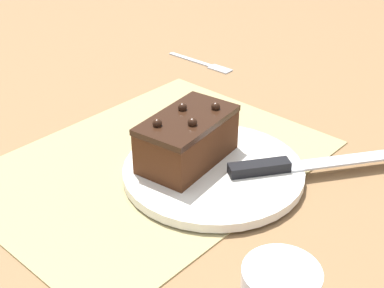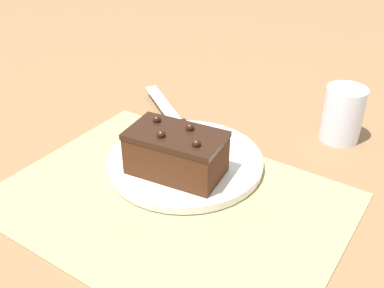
{
  "view_description": "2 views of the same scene",
  "coord_description": "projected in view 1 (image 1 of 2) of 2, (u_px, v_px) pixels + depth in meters",
  "views": [
    {
      "loc": [
        -0.42,
        -0.45,
        0.4
      ],
      "look_at": [
        0.02,
        -0.05,
        0.05
      ],
      "focal_mm": 50.0,
      "sensor_mm": 36.0,
      "label": 1
    },
    {
      "loc": [
        -0.29,
        0.39,
        0.39
      ],
      "look_at": [
        0.04,
        -0.11,
        0.03
      ],
      "focal_mm": 42.0,
      "sensor_mm": 36.0,
      "label": 2
    }
  ],
  "objects": [
    {
      "name": "ground_plane",
      "position": [
        153.0,
        164.0,
        0.73
      ],
      "size": [
        3.0,
        3.0,
        0.0
      ],
      "primitive_type": "plane",
      "color": "olive"
    },
    {
      "name": "placemat_woven",
      "position": [
        153.0,
        163.0,
        0.73
      ],
      "size": [
        0.46,
        0.34,
        0.0
      ],
      "primitive_type": "cube",
      "color": "tan",
      "rests_on": "ground_plane"
    },
    {
      "name": "cake_plate",
      "position": [
        213.0,
        171.0,
        0.7
      ],
      "size": [
        0.24,
        0.24,
        0.01
      ],
      "color": "white",
      "rests_on": "placemat_woven"
    },
    {
      "name": "chocolate_cake",
      "position": [
        187.0,
        139.0,
        0.7
      ],
      "size": [
        0.14,
        0.09,
        0.07
      ],
      "rotation": [
        0.0,
        0.0,
        0.13
      ],
      "color": "#472614",
      "rests_on": "cake_plate"
    },
    {
      "name": "serving_knife",
      "position": [
        290.0,
        165.0,
        0.69
      ],
      "size": [
        0.22,
        0.16,
        0.01
      ],
      "rotation": [
        0.0,
        0.0,
        4.1
      ],
      "color": "black",
      "rests_on": "cake_plate"
    },
    {
      "name": "dessert_fork",
      "position": [
        204.0,
        63.0,
        1.04
      ],
      "size": [
        0.02,
        0.15,
        0.01
      ],
      "rotation": [
        0.0,
        0.0,
        3.17
      ],
      "color": "#B7BABF",
      "rests_on": "ground_plane"
    }
  ]
}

